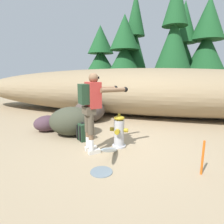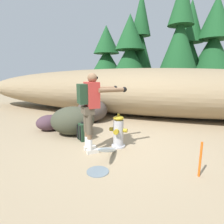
{
  "view_description": "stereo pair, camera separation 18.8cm",
  "coord_description": "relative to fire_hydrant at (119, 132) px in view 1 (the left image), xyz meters",
  "views": [
    {
      "loc": [
        1.13,
        -3.99,
        1.67
      ],
      "look_at": [
        -0.14,
        0.25,
        0.75
      ],
      "focal_mm": 29.62,
      "sensor_mm": 36.0,
      "label": 1
    },
    {
      "loc": [
        1.31,
        -3.93,
        1.67
      ],
      "look_at": [
        -0.14,
        0.25,
        0.75
      ],
      "focal_mm": 29.62,
      "sensor_mm": 36.0,
      "label": 2
    }
  ],
  "objects": [
    {
      "name": "fire_hydrant",
      "position": [
        0.0,
        0.0,
        0.0
      ],
      "size": [
        0.42,
        0.37,
        0.79
      ],
      "color": "#B2B2B7",
      "rests_on": "ground_plane"
    },
    {
      "name": "pine_tree_right",
      "position": [
        1.18,
        7.23,
        3.39
      ],
      "size": [
        2.1,
        2.1,
        6.61
      ],
      "color": "#47331E",
      "rests_on": "ground_plane"
    },
    {
      "name": "boulder_large",
      "position": [
        -1.58,
        1.96,
        0.03
      ],
      "size": [
        1.4,
        1.47,
        0.79
      ],
      "primitive_type": "ellipsoid",
      "rotation": [
        0.0,
        0.0,
        1.1
      ],
      "color": "#433A34",
      "rests_on": "ground_plane"
    },
    {
      "name": "dirt_embankment",
      "position": [
        -0.12,
        3.71,
        0.58
      ],
      "size": [
        16.2,
        3.2,
        1.89
      ],
      "primitive_type": "ellipsoid",
      "color": "#897556",
      "rests_on": "ground_plane"
    },
    {
      "name": "utility_worker",
      "position": [
        -0.46,
        -0.43,
        0.72
      ],
      "size": [
        0.97,
        0.95,
        1.69
      ],
      "rotation": [
        0.0,
        0.0,
        0.76
      ],
      "color": "beige",
      "rests_on": "ground_plane"
    },
    {
      "name": "pine_tree_center",
      "position": [
        -1.28,
        9.05,
        3.29
      ],
      "size": [
        2.0,
        2.0,
        6.91
      ],
      "color": "#47331E",
      "rests_on": "ground_plane"
    },
    {
      "name": "pine_tree_left",
      "position": [
        -1.77,
        8.09,
        2.42
      ],
      "size": [
        2.93,
        2.93,
        5.3
      ],
      "color": "#47331E",
      "rests_on": "ground_plane"
    },
    {
      "name": "pine_tree_ridge_end",
      "position": [
        3.08,
        8.89,
        2.86
      ],
      "size": [
        2.98,
        2.98,
        6.1
      ],
      "color": "#47331E",
      "rests_on": "ground_plane"
    },
    {
      "name": "boulder_small",
      "position": [
        -1.47,
        0.46,
        0.03
      ],
      "size": [
        1.48,
        1.37,
        0.79
      ],
      "primitive_type": "ellipsoid",
      "rotation": [
        0.0,
        0.0,
        3.56
      ],
      "color": "#393C2D",
      "rests_on": "ground_plane"
    },
    {
      "name": "pine_tree_far_right",
      "position": [
        1.77,
        9.12,
        2.77
      ],
      "size": [
        2.49,
        2.49,
        6.04
      ],
      "color": "#47331E",
      "rests_on": "ground_plane"
    },
    {
      "name": "ground_plane",
      "position": [
        -0.12,
        0.06,
        -0.38
      ],
      "size": [
        56.0,
        56.0,
        0.04
      ],
      "primitive_type": "cube",
      "color": "#998466"
    },
    {
      "name": "hydrant_water_jet",
      "position": [
        0.0,
        -0.75,
        -0.19
      ],
      "size": [
        0.39,
        1.24,
        0.52
      ],
      "color": "silver",
      "rests_on": "ground_plane"
    },
    {
      "name": "spare_backpack",
      "position": [
        -0.98,
        0.14,
        -0.15
      ],
      "size": [
        0.36,
        0.36,
        0.47
      ],
      "rotation": [
        0.0,
        0.0,
        0.88
      ],
      "color": "#1E3823",
      "rests_on": "ground_plane"
    },
    {
      "name": "pine_tree_far_left",
      "position": [
        -3.96,
        9.66,
        2.45
      ],
      "size": [
        2.98,
        2.98,
        5.16
      ],
      "color": "#47331E",
      "rests_on": "ground_plane"
    },
    {
      "name": "boulder_mid",
      "position": [
        -2.33,
        0.57,
        -0.13
      ],
      "size": [
        0.96,
        0.96,
        0.47
      ],
      "primitive_type": "ellipsoid",
      "rotation": [
        0.0,
        0.0,
        3.91
      ],
      "color": "#46303A",
      "rests_on": "ground_plane"
    },
    {
      "name": "survey_stake",
      "position": [
        1.64,
        -0.77,
        -0.06
      ],
      "size": [
        0.04,
        0.04,
        0.6
      ],
      "primitive_type": "cylinder",
      "color": "#E55914",
      "rests_on": "ground_plane"
    }
  ]
}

